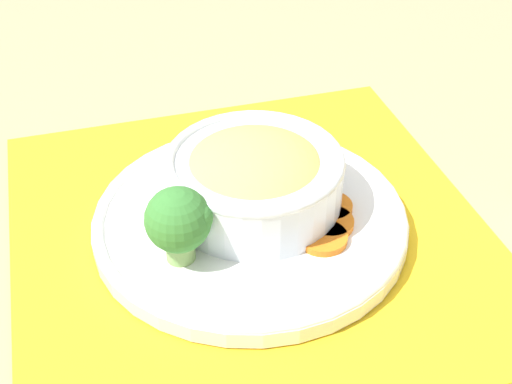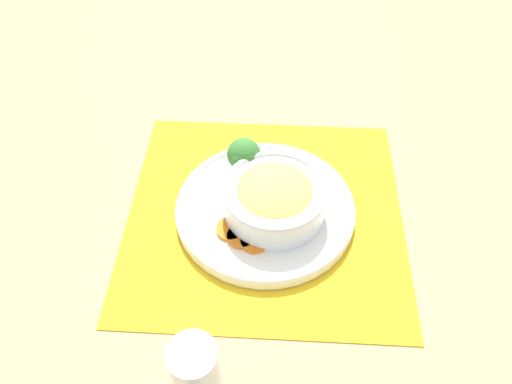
# 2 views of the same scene
# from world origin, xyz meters

# --- Properties ---
(ground_plane) EXTENTS (4.00, 4.00, 0.00)m
(ground_plane) POSITION_xyz_m (0.00, 0.00, 0.00)
(ground_plane) COLOR tan
(placemat) EXTENTS (0.46, 0.47, 0.00)m
(placemat) POSITION_xyz_m (0.00, 0.00, 0.00)
(placemat) COLOR yellow
(placemat) RESTS_ON ground_plane
(plate) EXTENTS (0.30, 0.30, 0.02)m
(plate) POSITION_xyz_m (0.00, 0.00, 0.02)
(plate) COLOR white
(plate) RESTS_ON placemat
(bowl) EXTENTS (0.17, 0.17, 0.07)m
(bowl) POSITION_xyz_m (-0.01, -0.01, 0.05)
(bowl) COLOR silver
(bowl) RESTS_ON plate
(broccoli_floret) EXTENTS (0.06, 0.06, 0.07)m
(broccoli_floret) POSITION_xyz_m (0.07, 0.04, 0.06)
(broccoli_floret) COLOR #84AD5B
(broccoli_floret) RESTS_ON plate
(carrot_slice_near) EXTENTS (0.05, 0.05, 0.01)m
(carrot_slice_near) POSITION_xyz_m (-0.05, 0.05, 0.02)
(carrot_slice_near) COLOR orange
(carrot_slice_near) RESTS_ON plate
(carrot_slice_middle) EXTENTS (0.05, 0.05, 0.01)m
(carrot_slice_middle) POSITION_xyz_m (-0.07, 0.03, 0.02)
(carrot_slice_middle) COLOR orange
(carrot_slice_middle) RESTS_ON plate
(carrot_slice_far) EXTENTS (0.05, 0.05, 0.01)m
(carrot_slice_far) POSITION_xyz_m (-0.07, 0.01, 0.02)
(carrot_slice_far) COLOR orange
(carrot_slice_far) RESTS_ON plate
(water_glass) EXTENTS (0.06, 0.06, 0.12)m
(water_glass) POSITION_xyz_m (-0.30, 0.07, 0.05)
(water_glass) COLOR silver
(water_glass) RESTS_ON ground_plane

